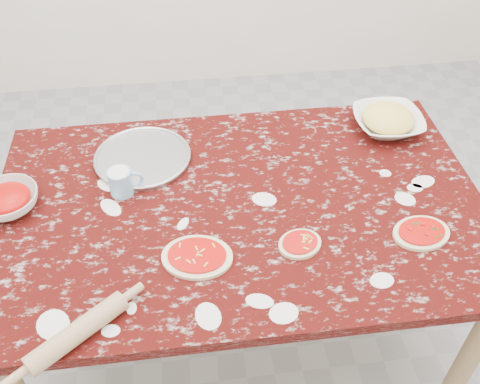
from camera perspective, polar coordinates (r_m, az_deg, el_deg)
name	(u,v)px	position (r m, az deg, el deg)	size (l,w,h in m)	color
ground	(240,329)	(2.32, 0.00, -14.47)	(4.00, 4.00, 0.00)	gray
worktable	(240,221)	(1.79, 0.00, -3.09)	(1.60, 1.00, 0.75)	#320705
pizza_tray	(143,158)	(1.92, -10.41, 3.61)	(0.34, 0.34, 0.01)	#B2B2B7
sauce_bowl	(8,201)	(1.85, -23.70, -0.89)	(0.20, 0.20, 0.06)	white
cheese_bowl	(387,122)	(2.09, 15.57, 7.24)	(0.26, 0.26, 0.06)	white
flour_mug	(122,182)	(1.78, -12.61, 1.10)	(0.12, 0.08, 0.09)	#84BADF
pizza_left	(197,257)	(1.57, -4.63, -6.94)	(0.24, 0.20, 0.02)	beige
pizza_mid	(300,244)	(1.61, 6.45, -5.54)	(0.16, 0.15, 0.02)	beige
pizza_right	(421,233)	(1.72, 18.90, -4.17)	(0.20, 0.17, 0.02)	beige
rolling_pin	(77,332)	(1.46, -17.07, -14.20)	(0.06, 0.06, 0.28)	tan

